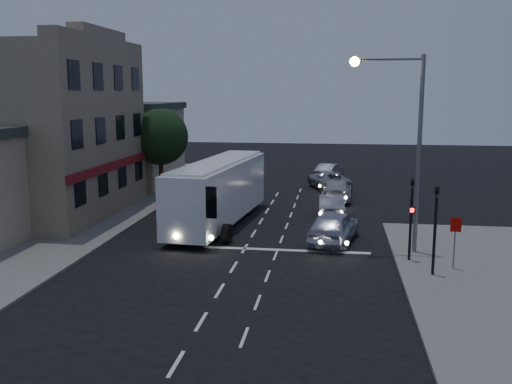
# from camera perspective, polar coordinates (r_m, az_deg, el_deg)

# --- Properties ---
(ground) EXTENTS (120.00, 120.00, 0.00)m
(ground) POSITION_cam_1_polar(r_m,az_deg,el_deg) (25.82, -1.85, -6.86)
(ground) COLOR black
(sidewalk_far) EXTENTS (12.00, 50.00, 0.12)m
(sidewalk_far) POSITION_cam_1_polar(r_m,az_deg,el_deg) (37.41, -19.67, -2.06)
(sidewalk_far) COLOR slate
(sidewalk_far) RESTS_ON ground
(road_markings) EXTENTS (8.00, 30.55, 0.01)m
(road_markings) POSITION_cam_1_polar(r_m,az_deg,el_deg) (28.79, 1.81, -5.07)
(road_markings) COLOR silver
(road_markings) RESTS_ON ground
(tour_bus) EXTENTS (3.68, 12.12, 3.66)m
(tour_bus) POSITION_cam_1_polar(r_m,az_deg,el_deg) (32.49, -3.72, 0.21)
(tour_bus) COLOR white
(tour_bus) RESTS_ON ground
(car_suv) EXTENTS (2.90, 5.14, 1.65)m
(car_suv) POSITION_cam_1_polar(r_m,az_deg,el_deg) (28.91, 7.80, -3.42)
(car_suv) COLOR #AFB3C8
(car_suv) RESTS_ON ground
(car_sedan_a) EXTENTS (1.59, 4.27, 1.39)m
(car_sedan_a) POSITION_cam_1_polar(r_m,az_deg,el_deg) (34.69, 7.56, -1.39)
(car_sedan_a) COLOR #9595A1
(car_sedan_a) RESTS_ON ground
(car_sedan_b) EXTENTS (2.13, 4.96, 1.43)m
(car_sedan_b) POSITION_cam_1_polar(r_m,az_deg,el_deg) (40.22, 8.08, 0.19)
(car_sedan_b) COLOR silver
(car_sedan_b) RESTS_ON ground
(car_sedan_c) EXTENTS (3.85, 5.52, 1.40)m
(car_sedan_c) POSITION_cam_1_polar(r_m,az_deg,el_deg) (44.81, 7.26, 1.19)
(car_sedan_c) COLOR #969696
(car_sedan_c) RESTS_ON ground
(car_extra) EXTENTS (2.63, 4.44, 1.38)m
(car_extra) POSITION_cam_1_polar(r_m,az_deg,el_deg) (49.92, 7.35, 2.07)
(car_extra) COLOR #9A9DAA
(car_extra) RESTS_ON ground
(traffic_signal_main) EXTENTS (0.25, 0.35, 4.10)m
(traffic_signal_main) POSITION_cam_1_polar(r_m,az_deg,el_deg) (25.83, 15.28, -1.67)
(traffic_signal_main) COLOR black
(traffic_signal_main) RESTS_ON sidewalk_near
(traffic_signal_side) EXTENTS (0.18, 0.15, 4.10)m
(traffic_signal_side) POSITION_cam_1_polar(r_m,az_deg,el_deg) (24.02, 17.51, -2.64)
(traffic_signal_side) COLOR black
(traffic_signal_side) RESTS_ON sidewalk_near
(regulatory_sign) EXTENTS (0.45, 0.12, 2.20)m
(regulatory_sign) POSITION_cam_1_polar(r_m,az_deg,el_deg) (25.31, 19.30, -4.03)
(regulatory_sign) COLOR slate
(regulatory_sign) RESTS_ON sidewalk_near
(streetlight) EXTENTS (3.32, 0.44, 9.00)m
(streetlight) POSITION_cam_1_polar(r_m,az_deg,el_deg) (26.77, 14.69, 5.92)
(streetlight) COLOR slate
(streetlight) RESTS_ON sidewalk_near
(main_building) EXTENTS (10.12, 12.00, 11.00)m
(main_building) POSITION_cam_1_polar(r_m,az_deg,el_deg) (37.20, -21.44, 5.71)
(main_building) COLOR gray
(main_building) RESTS_ON sidewalk_far
(low_building_north) EXTENTS (9.40, 9.40, 6.50)m
(low_building_north) POSITION_cam_1_polar(r_m,az_deg,el_deg) (47.94, -13.80, 4.79)
(low_building_north) COLOR #BBA98F
(low_building_north) RESTS_ON sidewalk_far
(street_tree) EXTENTS (4.00, 4.00, 6.20)m
(street_tree) POSITION_cam_1_polar(r_m,az_deg,el_deg) (41.40, -9.57, 5.70)
(street_tree) COLOR black
(street_tree) RESTS_ON sidewalk_far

